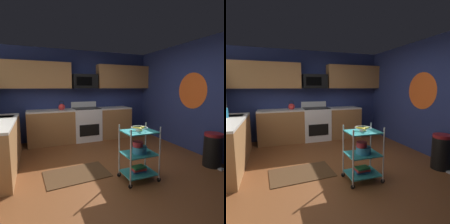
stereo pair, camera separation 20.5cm
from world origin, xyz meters
TOP-DOWN VIEW (x-y plane):
  - floor at (0.00, 0.00)m, footprint 4.40×4.80m
  - wall_back at (0.00, 2.43)m, footprint 4.52×0.06m
  - wall_right at (2.23, 0.00)m, footprint 0.06×4.80m
  - wall_flower_decal at (2.20, 0.23)m, footprint 0.00×0.85m
  - counter_run at (-0.80, 1.54)m, footprint 3.66×2.68m
  - oven_range at (0.12, 2.10)m, footprint 0.76×0.65m
  - upper_cabinets at (-0.03, 2.23)m, footprint 4.40×0.33m
  - microwave at (0.12, 2.21)m, footprint 0.70×0.39m
  - rolling_cart at (0.30, -0.56)m, footprint 0.59×0.44m
  - fruit_bowl at (0.30, -0.56)m, footprint 0.27×0.27m
  - mixing_bowl_large at (0.31, -0.56)m, footprint 0.25×0.25m
  - mixing_bowl_small at (0.27, -0.56)m, footprint 0.18×0.18m
  - book_stack at (0.30, -0.56)m, footprint 0.25×0.17m
  - kettle at (-0.56, 2.10)m, footprint 0.21×0.18m
  - dish_soap_bottle at (-1.95, 1.07)m, footprint 0.06×0.06m
  - trash_can at (1.90, -0.66)m, footprint 0.34×0.42m
  - floor_rug at (-0.62, 0.01)m, footprint 1.14×0.77m

SIDE VIEW (x-z plane):
  - floor at x=0.00m, z-range -0.04..0.00m
  - floor_rug at x=-0.62m, z-range 0.00..0.01m
  - book_stack at x=0.30m, z-range 0.13..0.23m
  - trash_can at x=1.90m, z-range 0.00..0.66m
  - rolling_cart at x=0.30m, z-range 0.00..0.91m
  - counter_run at x=-0.80m, z-range 0.00..0.92m
  - oven_range at x=0.12m, z-range -0.07..1.03m
  - mixing_bowl_large at x=0.31m, z-range 0.46..0.58m
  - mixing_bowl_small at x=0.27m, z-range 0.58..0.66m
  - fruit_bowl at x=0.30m, z-range 0.84..0.91m
  - kettle at x=-0.56m, z-range 0.86..1.13m
  - dish_soap_bottle at x=-1.95m, z-range 0.92..1.12m
  - wall_back at x=0.00m, z-range 0.00..2.60m
  - wall_right at x=2.23m, z-range 0.00..2.60m
  - wall_flower_decal at x=2.20m, z-range 1.03..1.87m
  - microwave at x=0.12m, z-range 1.50..1.90m
  - upper_cabinets at x=-0.03m, z-range 1.50..2.20m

